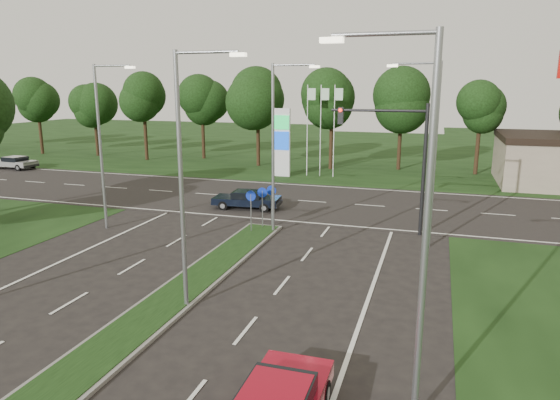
% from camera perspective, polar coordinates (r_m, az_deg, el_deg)
% --- Properties ---
extents(ground, '(160.00, 160.00, 0.00)m').
position_cam_1_polar(ground, '(15.00, -25.07, -19.96)').
color(ground, black).
rests_on(ground, ground).
extents(verge_far, '(160.00, 50.00, 0.02)m').
position_cam_1_polar(verge_far, '(65.10, 9.49, 5.74)').
color(verge_far, black).
rests_on(verge_far, ground).
extents(cross_road, '(160.00, 12.00, 0.02)m').
position_cam_1_polar(cross_road, '(35.10, 2.11, -0.07)').
color(cross_road, black).
rests_on(cross_road, ground).
extents(median_kerb, '(2.00, 26.00, 0.12)m').
position_cam_1_polar(median_kerb, '(17.66, -16.13, -13.81)').
color(median_kerb, slate).
rests_on(median_kerb, ground).
extents(streetlight_median_near, '(2.53, 0.22, 9.00)m').
position_cam_1_polar(streetlight_median_near, '(17.26, -10.73, 3.43)').
color(streetlight_median_near, gray).
rests_on(streetlight_median_near, ground).
extents(streetlight_median_far, '(2.53, 0.22, 9.00)m').
position_cam_1_polar(streetlight_median_far, '(26.41, -0.39, 6.84)').
color(streetlight_median_far, gray).
rests_on(streetlight_median_far, ground).
extents(streetlight_left_far, '(2.53, 0.22, 9.00)m').
position_cam_1_polar(streetlight_left_far, '(28.97, -19.59, 6.64)').
color(streetlight_left_far, gray).
rests_on(streetlight_left_far, ground).
extents(streetlight_right_far, '(2.53, 0.22, 9.00)m').
position_cam_1_polar(streetlight_right_far, '(25.13, 16.87, 5.99)').
color(streetlight_right_far, gray).
rests_on(streetlight_right_far, ground).
extents(streetlight_right_near, '(2.53, 0.22, 9.00)m').
position_cam_1_polar(streetlight_right_near, '(11.32, 15.45, -1.71)').
color(streetlight_right_near, gray).
rests_on(streetlight_right_near, ground).
extents(traffic_signal, '(5.10, 0.42, 7.00)m').
position_cam_1_polar(traffic_signal, '(27.23, 13.50, 5.77)').
color(traffic_signal, black).
rests_on(traffic_signal, ground).
extents(median_signs, '(1.16, 1.76, 2.38)m').
position_cam_1_polar(median_signs, '(27.65, -2.10, 0.04)').
color(median_signs, gray).
rests_on(median_signs, ground).
extents(gas_pylon, '(5.80, 1.26, 8.00)m').
position_cam_1_polar(gas_pylon, '(44.21, 0.55, 6.80)').
color(gas_pylon, silver).
rests_on(gas_pylon, ground).
extents(treeline_far, '(6.00, 6.00, 9.90)m').
position_cam_1_polar(treeline_far, '(49.75, 7.32, 11.57)').
color(treeline_far, black).
rests_on(treeline_far, ground).
extents(navy_sedan, '(4.45, 2.15, 1.19)m').
position_cam_1_polar(navy_sedan, '(32.73, -3.78, 0.10)').
color(navy_sedan, black).
rests_on(navy_sedan, ground).
extents(far_car_a, '(4.38, 2.10, 1.23)m').
position_cam_1_polar(far_car_a, '(55.02, -28.06, 3.83)').
color(far_car_a, gray).
rests_on(far_car_a, ground).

